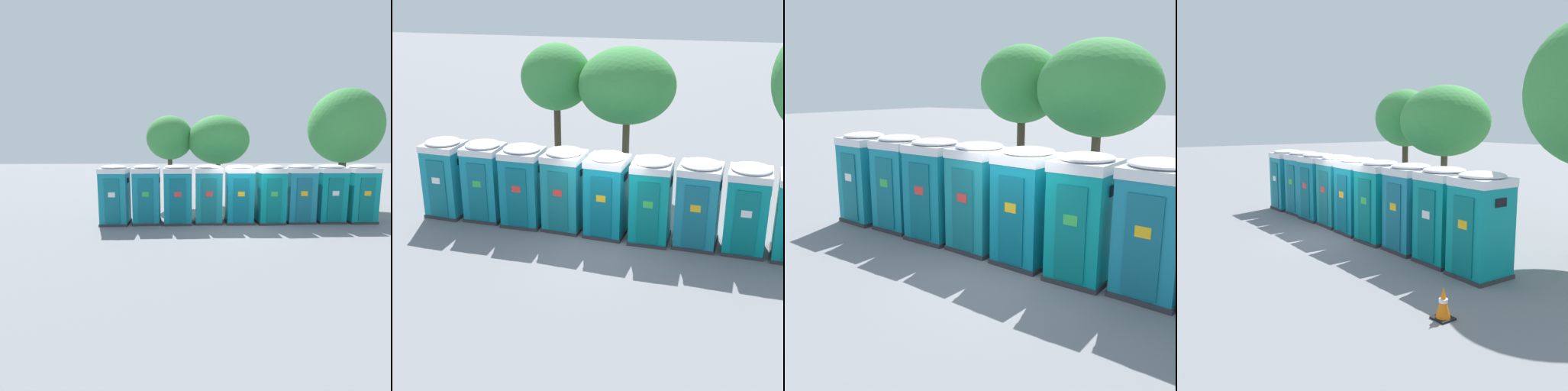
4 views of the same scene
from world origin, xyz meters
TOP-DOWN VIEW (x-y plane):
  - ground_plane at (0.00, 0.00)m, footprint 120.00×120.00m
  - portapotty_0 at (-5.35, 0.53)m, footprint 1.21×1.23m
  - portapotty_1 at (-4.01, 0.61)m, footprint 1.19×1.22m
  - portapotty_2 at (-2.67, 0.53)m, footprint 1.24×1.22m
  - portapotty_3 at (-1.33, 0.57)m, footprint 1.23×1.25m
  - portapotty_4 at (0.01, 0.51)m, footprint 1.22×1.25m
  - portapotty_5 at (1.35, 0.44)m, footprint 1.18×1.22m
  - portapotty_6 at (2.69, 0.53)m, footprint 1.25×1.24m
  - portapotty_7 at (4.02, 0.52)m, footprint 1.21×1.22m
  - street_tree_0 at (-0.39, 4.87)m, footprint 3.47×3.47m
  - street_tree_2 at (-3.14, 5.18)m, footprint 2.64×2.64m

SIDE VIEW (x-z plane):
  - ground_plane at x=0.00m, z-range 0.00..0.00m
  - portapotty_2 at x=-2.67m, z-range 0.01..2.55m
  - portapotty_6 at x=2.69m, z-range 0.01..2.55m
  - portapotty_7 at x=4.02m, z-range 0.01..2.55m
  - portapotty_0 at x=-5.35m, z-range 0.01..2.55m
  - portapotty_3 at x=-1.33m, z-range 0.01..2.55m
  - portapotty_4 at x=0.01m, z-range 0.01..2.55m
  - portapotty_1 at x=-4.01m, z-range 0.01..2.55m
  - portapotty_5 at x=1.35m, z-range 0.01..2.55m
  - street_tree_0 at x=-0.39m, z-range 1.17..6.25m
  - street_tree_2 at x=-3.14m, z-range 1.28..6.36m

